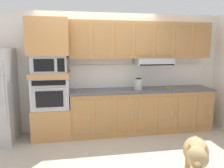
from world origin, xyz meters
TOP-DOWN VIEW (x-y plane):
  - ground_plane at (0.00, 0.00)m, footprint 9.60×9.60m
  - back_kitchen_wall at (0.00, 1.11)m, footprint 6.20×0.12m
  - oven_base_cabinet at (-0.96, 0.75)m, footprint 0.74×0.62m
  - built_in_oven at (-0.96, 0.75)m, footprint 0.70×0.62m
  - appliance_mid_shelf at (-0.96, 0.75)m, footprint 0.74×0.62m
  - microwave at (-0.96, 0.75)m, footprint 0.64×0.54m
  - appliance_upper_cabinet at (-0.96, 0.75)m, footprint 0.74×0.62m
  - lower_cabinet_run at (0.90, 0.75)m, footprint 2.97×0.63m
  - countertop_slab at (0.90, 0.75)m, footprint 3.01×0.64m
  - backsplash_panel at (0.90, 1.04)m, footprint 3.01×0.02m
  - upper_cabinet_with_hood at (0.91, 0.87)m, footprint 2.97×0.48m
  - screwdriver at (1.45, 0.66)m, footprint 0.14×0.13m
  - electric_kettle at (0.80, 0.70)m, footprint 0.17×0.17m
  - dog at (1.01, -1.15)m, footprint 0.58×0.88m

SIDE VIEW (x-z plane):
  - ground_plane at x=0.00m, z-range 0.00..0.00m
  - oven_base_cabinet at x=-0.96m, z-range 0.00..0.60m
  - dog at x=1.01m, z-range 0.10..0.78m
  - lower_cabinet_run at x=0.90m, z-range 0.00..0.88m
  - countertop_slab at x=0.90m, z-range 0.88..0.92m
  - built_in_oven at x=-0.96m, z-range 0.60..1.20m
  - screwdriver at x=1.45m, z-range 0.92..0.95m
  - electric_kettle at x=0.80m, z-range 0.91..1.15m
  - backsplash_panel at x=0.90m, z-range 0.92..1.42m
  - back_kitchen_wall at x=0.00m, z-range 0.00..2.50m
  - appliance_mid_shelf at x=-0.96m, z-range 1.20..1.30m
  - microwave at x=-0.96m, z-range 1.30..1.62m
  - upper_cabinet_with_hood at x=0.91m, z-range 1.46..2.34m
  - appliance_upper_cabinet at x=-0.96m, z-range 1.62..2.30m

